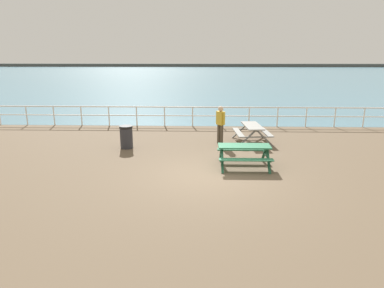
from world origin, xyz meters
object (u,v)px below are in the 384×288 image
litter_bin (126,137)px  visitor (220,122)px  picnic_table_mid_centre (244,151)px  picnic_table_near_left (252,129)px

litter_bin → visitor: bearing=12.3°
visitor → picnic_table_mid_centre: bearing=-119.3°
litter_bin → picnic_table_mid_centre: bearing=-26.2°
picnic_table_mid_centre → visitor: visitor is taller
picnic_table_mid_centre → litter_bin: size_ratio=1.91×
visitor → litter_bin: bearing=150.8°
picnic_table_mid_centre → visitor: size_ratio=1.09×
picnic_table_near_left → picnic_table_mid_centre: same height
picnic_table_mid_centre → visitor: 3.24m
picnic_table_near_left → visitor: 1.51m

